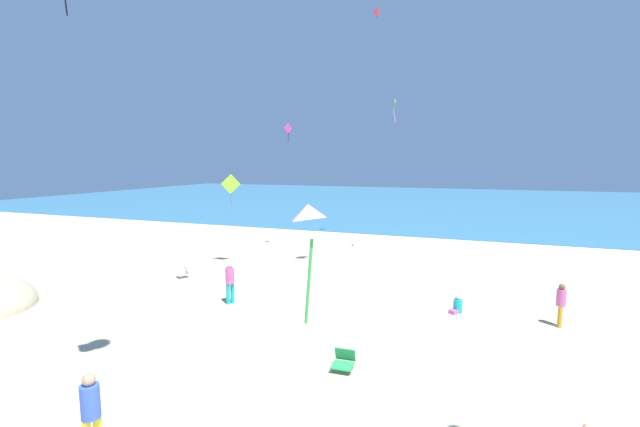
# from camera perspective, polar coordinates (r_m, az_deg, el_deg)

# --- Properties ---
(ground_plane) EXTENTS (120.00, 120.00, 0.00)m
(ground_plane) POSITION_cam_1_polar(r_m,az_deg,el_deg) (16.85, 1.39, -12.50)
(ground_plane) COLOR #C6B58C
(ocean_water) EXTENTS (120.00, 60.00, 0.05)m
(ocean_water) POSITION_cam_1_polar(r_m,az_deg,el_deg) (62.02, 15.41, 1.63)
(ocean_water) COLOR teal
(ocean_water) RESTS_ON ground_plane
(beach_chair_mid_beach) EXTENTS (0.60, 0.65, 0.54)m
(beach_chair_mid_beach) POSITION_cam_1_polar(r_m,az_deg,el_deg) (12.13, 3.25, -19.46)
(beach_chair_mid_beach) COLOR #2D9956
(beach_chair_mid_beach) RESTS_ON ground_plane
(beach_chair_far_right) EXTENTS (0.71, 0.73, 0.54)m
(beach_chair_far_right) POSITION_cam_1_polar(r_m,az_deg,el_deg) (21.75, -18.12, -7.66)
(beach_chair_far_right) COLOR white
(beach_chair_far_right) RESTS_ON ground_plane
(person_0) EXTENTS (0.34, 0.34, 1.51)m
(person_0) POSITION_cam_1_polar(r_m,az_deg,el_deg) (16.77, 30.07, -10.44)
(person_0) COLOR orange
(person_0) RESTS_ON ground_plane
(person_4) EXTENTS (0.55, 0.62, 0.69)m
(person_4) POSITION_cam_1_polar(r_m,az_deg,el_deg) (16.88, 18.25, -11.92)
(person_4) COLOR #19ADB2
(person_4) RESTS_ON ground_plane
(person_5) EXTENTS (0.45, 0.45, 1.73)m
(person_5) POSITION_cam_1_polar(r_m,az_deg,el_deg) (9.68, -28.84, -22.53)
(person_5) COLOR yellow
(person_5) RESTS_ON ground_plane
(person_8) EXTENTS (0.46, 0.46, 1.69)m
(person_8) POSITION_cam_1_polar(r_m,az_deg,el_deg) (17.18, -12.22, -8.87)
(person_8) COLOR #19ADB2
(person_8) RESTS_ON ground_plane
(kite_magenta) EXTENTS (0.26, 0.62, 1.16)m
(kite_magenta) POSITION_cam_1_polar(r_m,az_deg,el_deg) (26.50, -4.38, 11.44)
(kite_magenta) COLOR #DB3DA8
(kite_lime) EXTENTS (1.03, 0.35, 1.72)m
(kite_lime) POSITION_cam_1_polar(r_m,az_deg,el_deg) (22.88, -12.11, 3.90)
(kite_lime) COLOR #99DB33
(kite_green) EXTENTS (0.19, 0.55, 1.36)m
(kite_green) POSITION_cam_1_polar(r_m,az_deg,el_deg) (25.21, 10.16, 14.38)
(kite_green) COLOR green
(kite_red) EXTENTS (0.72, 0.75, 1.64)m
(kite_red) POSITION_cam_1_polar(r_m,az_deg,el_deg) (30.64, 7.82, 25.84)
(kite_red) COLOR red
(kite_pink) EXTENTS (0.36, 0.44, 1.20)m
(kite_pink) POSITION_cam_1_polar(r_m,az_deg,el_deg) (3.98, -1.66, -0.17)
(kite_pink) COLOR pink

